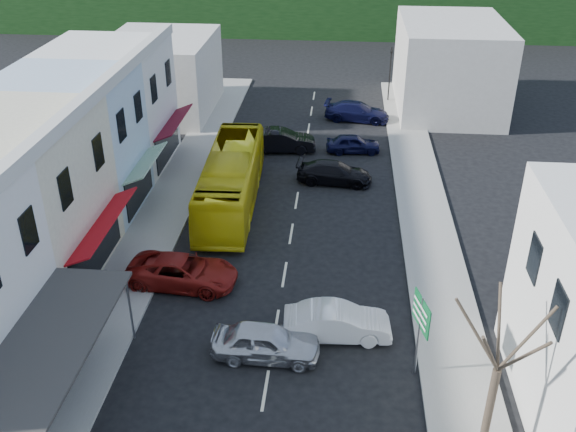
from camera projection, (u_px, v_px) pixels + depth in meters
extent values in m
plane|color=black|center=(276.00, 325.00, 28.18)|extent=(120.00, 120.00, 0.00)
cube|color=gray|center=(166.00, 210.00, 37.45)|extent=(3.00, 52.00, 0.15)
cube|color=gray|center=(426.00, 221.00, 36.30)|extent=(3.00, 52.00, 0.15)
cube|color=#540A19|center=(22.00, 341.00, 22.56)|extent=(1.30, 7.65, 0.08)
cube|color=beige|center=(15.00, 202.00, 29.83)|extent=(7.00, 8.00, 8.00)
cube|color=#9B0910|center=(104.00, 223.00, 29.98)|extent=(1.30, 6.80, 0.08)
cube|color=#A4BBCE|center=(73.00, 144.00, 35.95)|extent=(7.00, 6.00, 8.00)
cube|color=#195926|center=(146.00, 162.00, 36.09)|extent=(1.30, 5.10, 0.08)
cube|color=silver|center=(111.00, 106.00, 41.62)|extent=(7.00, 7.00, 8.00)
cube|color=#540A19|center=(174.00, 122.00, 41.76)|extent=(1.30, 5.95, 0.08)
cube|color=#B7B2A8|center=(162.00, 75.00, 51.23)|extent=(8.00, 10.00, 6.00)
cube|color=#B7B2A8|center=(449.00, 66.00, 51.84)|extent=(8.00, 12.00, 7.00)
imported|color=yellow|center=(231.00, 181.00, 37.45)|extent=(2.91, 11.68, 3.10)
imported|color=silver|center=(266.00, 343.00, 26.06)|extent=(4.45, 1.92, 1.40)
imported|color=silver|center=(337.00, 323.00, 27.18)|extent=(4.51, 2.08, 1.40)
imported|color=maroon|center=(183.00, 272.00, 30.60)|extent=(4.75, 2.30, 1.40)
imported|color=black|center=(334.00, 173.00, 40.48)|extent=(4.64, 2.21, 1.40)
imported|color=black|center=(353.00, 143.00, 44.79)|extent=(4.53, 2.14, 1.40)
imported|color=black|center=(281.00, 142.00, 44.95)|extent=(4.57, 2.27, 1.40)
imported|color=black|center=(357.00, 112.00, 50.41)|extent=(4.71, 2.43, 1.40)
imported|color=black|center=(108.00, 285.00, 29.12)|extent=(0.58, 0.70, 1.70)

